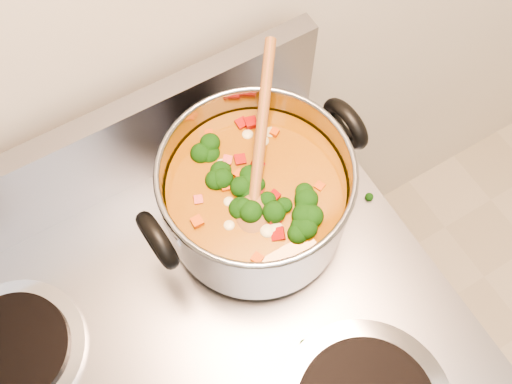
# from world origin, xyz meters

# --- Properties ---
(stockpot) EXTENTS (0.30, 0.24, 0.15)m
(stockpot) POSITION_xyz_m (0.24, 1.30, 1.00)
(stockpot) COLOR gray
(stockpot) RESTS_ON electric_range
(wooden_spoon) EXTENTS (0.18, 0.23, 0.09)m
(wooden_spoon) POSITION_xyz_m (0.25, 1.31, 1.04)
(wooden_spoon) COLOR brown
(wooden_spoon) RESTS_ON stockpot
(cooktop_crumbs) EXTENTS (0.27, 0.17, 0.01)m
(cooktop_crumbs) POSITION_xyz_m (0.31, 1.37, 0.92)
(cooktop_crumbs) COLOR black
(cooktop_crumbs) RESTS_ON electric_range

